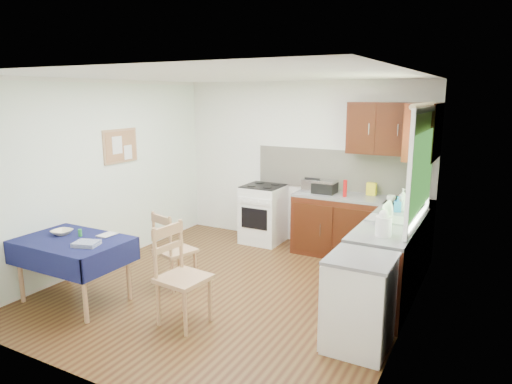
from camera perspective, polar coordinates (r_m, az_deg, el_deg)
The scene contains 33 objects.
floor at distance 5.64m, azimuth -3.06°, elevation -12.01°, with size 4.20×4.20×0.00m, color #442412.
ceiling at distance 5.15m, azimuth -3.38°, elevation 14.28°, with size 4.00×4.20×0.02m, color white.
wall_back at distance 7.10m, azimuth 5.65°, elevation 3.53°, with size 4.00×0.02×2.50m, color white.
wall_front at distance 3.69m, azimuth -20.52°, elevation -5.31°, with size 4.00×0.02×2.50m, color white.
wall_left at distance 6.51m, azimuth -18.44°, elevation 2.18°, with size 0.02×4.20×2.50m, color white.
wall_right at distance 4.57m, azimuth 18.76°, elevation -1.89°, with size 0.02×4.20×2.50m, color white.
base_cabinets at distance 6.10m, azimuth 14.28°, elevation -6.17°, with size 1.90×2.30×0.86m.
worktop_back at distance 6.56m, azimuth 13.05°, elevation -0.73°, with size 1.90×0.60×0.04m, color slate.
worktop_right at distance 5.33m, azimuth 16.51°, elevation -3.89°, with size 0.60×1.70×0.04m, color slate.
worktop_corner at distance 6.43m, azimuth 18.64°, elevation -1.33°, with size 0.60×0.60×0.04m, color slate.
splashback at distance 6.88m, azimuth 10.60°, elevation 2.68°, with size 2.70×0.02×0.60m, color beige.
upper_cabinets at distance 6.31m, azimuth 17.66°, elevation 7.43°, with size 1.20×0.85×0.70m.
stove at distance 7.20m, azimuth 0.92°, elevation -2.72°, with size 0.60×0.61×0.92m.
window at distance 5.18m, azimuth 20.07°, elevation 4.14°, with size 0.04×1.48×1.26m.
fridge at distance 4.38m, azimuth 12.79°, elevation -13.37°, with size 0.58×0.60×0.89m.
corkboard at distance 6.65m, azimuth -16.59°, elevation 5.53°, with size 0.04×0.62×0.47m.
dining_table at distance 5.50m, azimuth -21.95°, elevation -6.51°, with size 1.22×0.82×0.73m.
chair_far at distance 5.62m, azimuth -10.49°, elevation -6.84°, with size 0.51×0.51×0.94m.
chair_near at distance 4.74m, azimuth -9.55°, elevation -9.84°, with size 0.50×0.50×1.03m.
toaster at distance 6.71m, azimuth 7.03°, elevation 0.79°, with size 0.28×0.17×0.21m.
sandwich_press at distance 6.68m, azimuth 8.59°, elevation 0.66°, with size 0.32×0.28×0.19m.
sauce_bottle at distance 6.47m, azimuth 11.07°, elevation 0.45°, with size 0.05×0.05×0.24m, color red.
yellow_packet at distance 6.67m, azimuth 14.24°, elevation 0.37°, with size 0.13×0.09×0.18m, color yellow.
dish_rack at distance 5.40m, azimuth 16.10°, elevation -3.16°, with size 0.45×0.34×0.21m.
kettle at distance 4.78m, azimuth 15.65°, elevation -3.93°, with size 0.16×0.16×0.27m.
cup at distance 6.30m, azimuth 16.54°, elevation -0.83°, with size 0.12×0.12×0.09m, color silver.
soap_bottle_a at distance 5.87m, azimuth 17.86°, elevation -0.92°, with size 0.11×0.11×0.28m, color white.
soap_bottle_b at distance 5.81m, azimuth 17.29°, elevation -1.45°, with size 0.09×0.09×0.19m, color #2075BC.
soap_bottle_c at distance 5.13m, azimuth 15.50°, elevation -3.14°, with size 0.15×0.15×0.19m, color green.
plate_bowl at distance 5.68m, azimuth -23.09°, elevation -4.64°, with size 0.22×0.22×0.05m, color #FAF3CD.
book at distance 5.51m, azimuth -18.63°, elevation -4.99°, with size 0.15×0.20×0.02m, color white.
spice_jar at distance 5.52m, azimuth -21.13°, elevation -4.78°, with size 0.04×0.04×0.08m, color #268E3A.
tea_towel at distance 5.17m, azimuth -20.44°, elevation -6.07°, with size 0.25×0.20×0.04m, color navy.
Camera 1 is at (2.69, -4.39, 2.31)m, focal length 32.00 mm.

